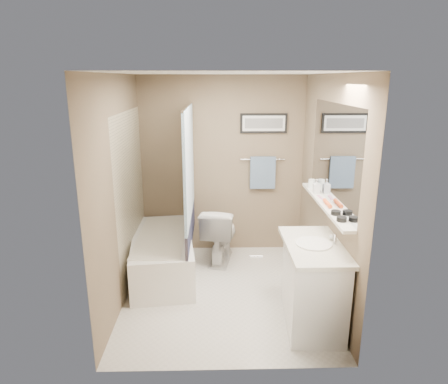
{
  "coord_description": "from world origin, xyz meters",
  "views": [
    {
      "loc": [
        -0.1,
        -4.05,
        2.35
      ],
      "look_at": [
        0.0,
        0.15,
        1.15
      ],
      "focal_mm": 32.0,
      "sensor_mm": 36.0,
      "label": 1
    }
  ],
  "objects_px": {
    "hair_brush_front": "(327,203)",
    "soap_bottle": "(317,186)",
    "bathtub": "(163,255)",
    "glass_jar": "(312,184)",
    "toilet": "(220,234)",
    "candle_bowl_near": "(342,219)",
    "vanity": "(313,286)",
    "candle_bowl_far": "(336,213)"
  },
  "relations": [
    {
      "from": "hair_brush_front",
      "to": "soap_bottle",
      "type": "distance_m",
      "value": 0.46
    },
    {
      "from": "toilet",
      "to": "soap_bottle",
      "type": "xyz_separation_m",
      "value": [
        1.07,
        -0.64,
        0.82
      ]
    },
    {
      "from": "bathtub",
      "to": "glass_jar",
      "type": "distance_m",
      "value": 2.01
    },
    {
      "from": "candle_bowl_near",
      "to": "vanity",
      "type": "bearing_deg",
      "value": 146.87
    },
    {
      "from": "hair_brush_front",
      "to": "glass_jar",
      "type": "height_order",
      "value": "glass_jar"
    },
    {
      "from": "hair_brush_front",
      "to": "candle_bowl_far",
      "type": "bearing_deg",
      "value": -90.0
    },
    {
      "from": "candle_bowl_far",
      "to": "bathtub",
      "type": "bearing_deg",
      "value": 150.48
    },
    {
      "from": "bathtub",
      "to": "glass_jar",
      "type": "relative_size",
      "value": 15.0
    },
    {
      "from": "toilet",
      "to": "soap_bottle",
      "type": "relative_size",
      "value": 4.82
    },
    {
      "from": "hair_brush_front",
      "to": "soap_bottle",
      "type": "bearing_deg",
      "value": 90.0
    },
    {
      "from": "vanity",
      "to": "soap_bottle",
      "type": "height_order",
      "value": "soap_bottle"
    },
    {
      "from": "vanity",
      "to": "glass_jar",
      "type": "distance_m",
      "value": 1.28
    },
    {
      "from": "hair_brush_front",
      "to": "glass_jar",
      "type": "xyz_separation_m",
      "value": [
        0.0,
        0.67,
        0.03
      ]
    },
    {
      "from": "candle_bowl_near",
      "to": "candle_bowl_far",
      "type": "distance_m",
      "value": 0.18
    },
    {
      "from": "bathtub",
      "to": "soap_bottle",
      "type": "bearing_deg",
      "value": -15.46
    },
    {
      "from": "bathtub",
      "to": "hair_brush_front",
      "type": "xyz_separation_m",
      "value": [
        1.79,
        -0.72,
        0.89
      ]
    },
    {
      "from": "candle_bowl_near",
      "to": "hair_brush_front",
      "type": "distance_m",
      "value": 0.46
    },
    {
      "from": "candle_bowl_far",
      "to": "glass_jar",
      "type": "height_order",
      "value": "glass_jar"
    },
    {
      "from": "bathtub",
      "to": "candle_bowl_far",
      "type": "distance_m",
      "value": 2.23
    },
    {
      "from": "toilet",
      "to": "hair_brush_front",
      "type": "xyz_separation_m",
      "value": [
        1.07,
        -1.1,
        0.76
      ]
    },
    {
      "from": "candle_bowl_far",
      "to": "glass_jar",
      "type": "relative_size",
      "value": 0.9
    },
    {
      "from": "candle_bowl_far",
      "to": "soap_bottle",
      "type": "xyz_separation_m",
      "value": [
        0.0,
        0.74,
        0.06
      ]
    },
    {
      "from": "candle_bowl_near",
      "to": "soap_bottle",
      "type": "height_order",
      "value": "soap_bottle"
    },
    {
      "from": "toilet",
      "to": "vanity",
      "type": "height_order",
      "value": "vanity"
    },
    {
      "from": "toilet",
      "to": "bathtub",
      "type": "bearing_deg",
      "value": 38.61
    },
    {
      "from": "bathtub",
      "to": "hair_brush_front",
      "type": "distance_m",
      "value": 2.12
    },
    {
      "from": "glass_jar",
      "to": "candle_bowl_far",
      "type": "bearing_deg",
      "value": -90.0
    },
    {
      "from": "vanity",
      "to": "candle_bowl_far",
      "type": "xyz_separation_m",
      "value": [
        0.19,
        0.05,
        0.73
      ]
    },
    {
      "from": "toilet",
      "to": "candle_bowl_near",
      "type": "distance_m",
      "value": 2.04
    },
    {
      "from": "vanity",
      "to": "toilet",
      "type": "bearing_deg",
      "value": 125.35
    },
    {
      "from": "vanity",
      "to": "hair_brush_front",
      "type": "distance_m",
      "value": 0.83
    },
    {
      "from": "vanity",
      "to": "hair_brush_front",
      "type": "relative_size",
      "value": 4.09
    },
    {
      "from": "candle_bowl_far",
      "to": "glass_jar",
      "type": "distance_m",
      "value": 0.96
    },
    {
      "from": "candle_bowl_near",
      "to": "hair_brush_front",
      "type": "bearing_deg",
      "value": 90.0
    },
    {
      "from": "bathtub",
      "to": "glass_jar",
      "type": "bearing_deg",
      "value": -8.55
    },
    {
      "from": "candle_bowl_far",
      "to": "hair_brush_front",
      "type": "bearing_deg",
      "value": 90.0
    },
    {
      "from": "bathtub",
      "to": "vanity",
      "type": "xyz_separation_m",
      "value": [
        1.6,
        -1.07,
        0.15
      ]
    },
    {
      "from": "candle_bowl_far",
      "to": "soap_bottle",
      "type": "height_order",
      "value": "soap_bottle"
    },
    {
      "from": "toilet",
      "to": "candle_bowl_far",
      "type": "height_order",
      "value": "candle_bowl_far"
    },
    {
      "from": "bathtub",
      "to": "soap_bottle",
      "type": "height_order",
      "value": "soap_bottle"
    },
    {
      "from": "toilet",
      "to": "candle_bowl_near",
      "type": "height_order",
      "value": "candle_bowl_near"
    },
    {
      "from": "candle_bowl_near",
      "to": "hair_brush_front",
      "type": "xyz_separation_m",
      "value": [
        0.0,
        0.46,
        0.0
      ]
    }
  ]
}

